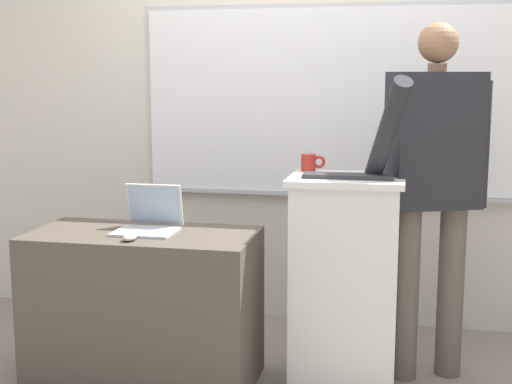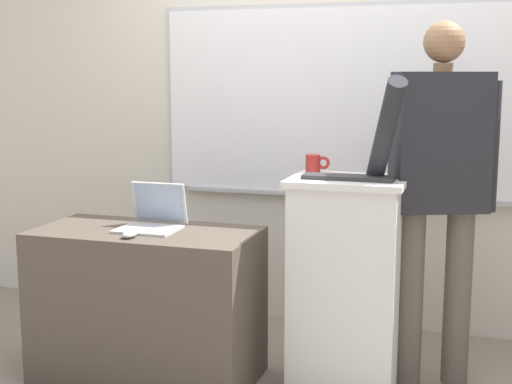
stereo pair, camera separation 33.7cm
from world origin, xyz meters
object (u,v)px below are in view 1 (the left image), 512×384
wireless_keyboard (348,176)px  laptop (150,218)px  computer_mouse_by_laptop (130,237)px  side_desk (144,308)px  person_presenter (433,177)px  coffee_mug (310,162)px  lectern_podium (345,281)px

wireless_keyboard → laptop: bearing=-175.3°
wireless_keyboard → computer_mouse_by_laptop: size_ratio=4.22×
side_desk → computer_mouse_by_laptop: computer_mouse_by_laptop is taller
laptop → wireless_keyboard: bearing=4.7°
computer_mouse_by_laptop → laptop: bearing=87.1°
person_presenter → computer_mouse_by_laptop: bearing=178.6°
wireless_keyboard → coffee_mug: (-0.21, 0.21, 0.03)m
lectern_podium → person_presenter: bearing=19.7°
side_desk → laptop: 0.45m
person_presenter → lectern_podium: bearing=177.7°
laptop → computer_mouse_by_laptop: (-0.01, -0.24, -0.04)m
laptop → coffee_mug: 0.84m
side_desk → wireless_keyboard: 1.19m
side_desk → lectern_podium: bearing=11.5°
lectern_podium → person_presenter: size_ratio=0.59×
wireless_keyboard → coffee_mug: bearing=135.0°
side_desk → coffee_mug: (0.76, 0.35, 0.70)m
lectern_podium → computer_mouse_by_laptop: bearing=-159.0°
lectern_podium → computer_mouse_by_laptop: (-0.96, -0.37, 0.26)m
lectern_podium → coffee_mug: coffee_mug is taller
lectern_podium → coffee_mug: size_ratio=8.43×
laptop → coffee_mug: bearing=21.0°
laptop → wireless_keyboard: wireless_keyboard is taller
lectern_podium → wireless_keyboard: 0.53m
person_presenter → wireless_keyboard: person_presenter is taller
side_desk → coffee_mug: bearing=24.6°
side_desk → coffee_mug: coffee_mug is taller
lectern_podium → wireless_keyboard: wireless_keyboard is taller
computer_mouse_by_laptop → wireless_keyboard: bearing=17.9°
laptop → lectern_podium: bearing=8.0°
lectern_podium → laptop: lectern_podium is taller
laptop → computer_mouse_by_laptop: laptop is taller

